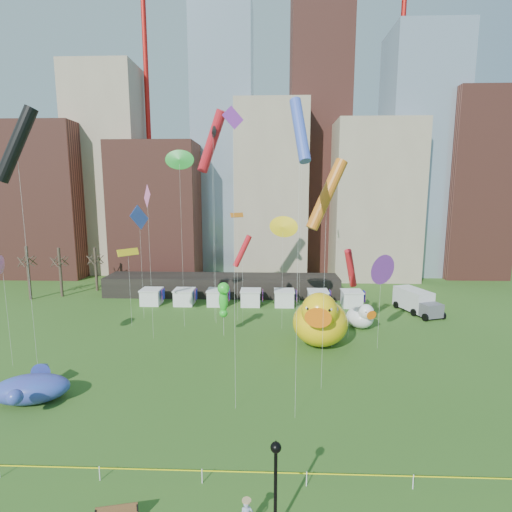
{
  "coord_description": "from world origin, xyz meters",
  "views": [
    {
      "loc": [
        3.83,
        -19.7,
        16.52
      ],
      "look_at": [
        2.81,
        8.22,
        12.0
      ],
      "focal_mm": 27.0,
      "sensor_mm": 36.0,
      "label": 1
    }
  ],
  "objects_px": {
    "small_duck": "(361,316)",
    "seahorse_purple": "(333,318)",
    "whale_inflatable": "(32,387)",
    "box_truck": "(416,301)",
    "seahorse_green": "(223,297)",
    "lamppost": "(276,478)",
    "big_duck": "(320,320)"
  },
  "relations": [
    {
      "from": "small_duck",
      "to": "seahorse_purple",
      "type": "relative_size",
      "value": 0.99
    },
    {
      "from": "whale_inflatable",
      "to": "box_truck",
      "type": "relative_size",
      "value": 0.95
    },
    {
      "from": "seahorse_green",
      "to": "seahorse_purple",
      "type": "relative_size",
      "value": 1.34
    },
    {
      "from": "lamppost",
      "to": "whale_inflatable",
      "type": "bearing_deg",
      "value": 149.02
    },
    {
      "from": "big_duck",
      "to": "whale_inflatable",
      "type": "relative_size",
      "value": 1.18
    },
    {
      "from": "seahorse_purple",
      "to": "lamppost",
      "type": "height_order",
      "value": "lamppost"
    },
    {
      "from": "big_duck",
      "to": "lamppost",
      "type": "height_order",
      "value": "big_duck"
    },
    {
      "from": "small_duck",
      "to": "lamppost",
      "type": "distance_m",
      "value": 31.78
    },
    {
      "from": "seahorse_purple",
      "to": "box_truck",
      "type": "bearing_deg",
      "value": 57.78
    },
    {
      "from": "seahorse_purple",
      "to": "whale_inflatable",
      "type": "height_order",
      "value": "seahorse_purple"
    },
    {
      "from": "big_duck",
      "to": "seahorse_green",
      "type": "bearing_deg",
      "value": 177.41
    },
    {
      "from": "seahorse_green",
      "to": "box_truck",
      "type": "height_order",
      "value": "seahorse_green"
    },
    {
      "from": "seahorse_green",
      "to": "lamppost",
      "type": "xyz_separation_m",
      "value": [
        5.72,
        -26.6,
        -1.61
      ]
    },
    {
      "from": "seahorse_purple",
      "to": "whale_inflatable",
      "type": "bearing_deg",
      "value": -141.4
    },
    {
      "from": "lamppost",
      "to": "small_duck",
      "type": "bearing_deg",
      "value": 69.71
    },
    {
      "from": "seahorse_green",
      "to": "lamppost",
      "type": "height_order",
      "value": "seahorse_green"
    },
    {
      "from": "big_duck",
      "to": "lamppost",
      "type": "xyz_separation_m",
      "value": [
        -5.18,
        -24.0,
        0.16
      ]
    },
    {
      "from": "lamppost",
      "to": "box_truck",
      "type": "bearing_deg",
      "value": 61.07
    },
    {
      "from": "seahorse_purple",
      "to": "lamppost",
      "type": "relative_size",
      "value": 0.95
    },
    {
      "from": "big_duck",
      "to": "seahorse_purple",
      "type": "height_order",
      "value": "big_duck"
    },
    {
      "from": "small_duck",
      "to": "seahorse_purple",
      "type": "height_order",
      "value": "seahorse_purple"
    },
    {
      "from": "seahorse_purple",
      "to": "lamppost",
      "type": "distance_m",
      "value": 24.34
    },
    {
      "from": "big_duck",
      "to": "whale_inflatable",
      "type": "height_order",
      "value": "big_duck"
    },
    {
      "from": "box_truck",
      "to": "seahorse_green",
      "type": "bearing_deg",
      "value": -177.34
    },
    {
      "from": "whale_inflatable",
      "to": "lamppost",
      "type": "xyz_separation_m",
      "value": [
        19.4,
        -11.65,
        1.92
      ]
    },
    {
      "from": "seahorse_green",
      "to": "big_duck",
      "type": "bearing_deg",
      "value": -32.94
    },
    {
      "from": "seahorse_green",
      "to": "whale_inflatable",
      "type": "xyz_separation_m",
      "value": [
        -13.68,
        -14.95,
        -3.53
      ]
    },
    {
      "from": "seahorse_green",
      "to": "box_truck",
      "type": "bearing_deg",
      "value": 1.62
    },
    {
      "from": "whale_inflatable",
      "to": "big_duck",
      "type": "bearing_deg",
      "value": 13.58
    },
    {
      "from": "big_duck",
      "to": "whale_inflatable",
      "type": "bearing_deg",
      "value": -142.52
    },
    {
      "from": "box_truck",
      "to": "lamppost",
      "type": "bearing_deg",
      "value": -137.45
    },
    {
      "from": "lamppost",
      "to": "seahorse_purple",
      "type": "bearing_deg",
      "value": 74.59
    }
  ]
}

